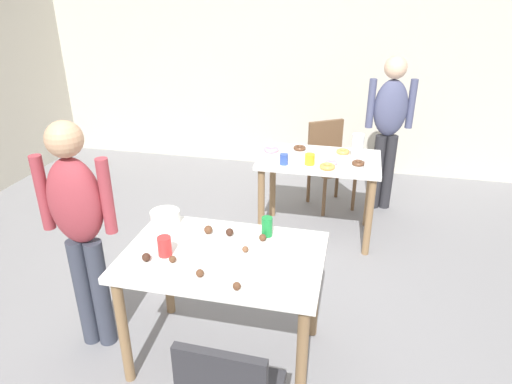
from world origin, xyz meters
The scene contains 29 objects.
ground_plane centered at (0.00, 0.00, 0.00)m, with size 6.40×6.40×0.00m, color gray.
wall_back centered at (0.00, 3.20, 1.30)m, with size 6.40×0.10×2.60m, color beige.
dining_table_near centered at (0.01, -0.19, 0.64)m, with size 1.13×0.75×0.75m.
dining_table_far centered at (0.39, 1.48, 0.63)m, with size 1.04×0.65×0.75m.
chair_far_table centered at (0.44, 2.14, 0.50)m, with size 0.55×0.55×0.87m.
person_girl_near centered at (-0.83, -0.25, 0.89)m, with size 0.45×0.23×1.48m.
person_adult_far centered at (0.98, 2.18, 0.92)m, with size 0.46×0.26×1.53m.
mixing_bowl centered at (-0.44, 0.07, 0.79)m, with size 0.19×0.19×0.08m, color white.
soda_can centered at (0.21, 0.07, 0.81)m, with size 0.07×0.07×0.12m, color #198438.
fork_near centered at (0.47, -0.24, 0.75)m, with size 0.17×0.02×0.01m, color silver.
cup_near_0 centered at (-0.30, -0.27, 0.81)m, with size 0.08×0.08×0.11m, color red.
cake_ball_0 centered at (-0.04, -0.43, 0.77)m, with size 0.04×0.04×0.04m, color brown.
cake_ball_1 centered at (-0.23, -0.33, 0.77)m, with size 0.04×0.04×0.04m, color brown.
cake_ball_2 centered at (-0.38, -0.35, 0.77)m, with size 0.05×0.05×0.05m, color #3D2319.
cake_ball_3 centered at (0.17, -0.49, 0.77)m, with size 0.04×0.04×0.04m, color brown.
cake_ball_4 centered at (0.20, 0.00, 0.77)m, with size 0.04×0.04×0.04m, color brown.
cake_ball_5 centered at (0.13, -0.14, 0.77)m, with size 0.04×0.04×0.04m, color brown.
cake_ball_6 centered at (-0.14, 0.01, 0.78)m, with size 0.05×0.05×0.05m, color brown.
cake_ball_7 centered at (-0.01, 0.01, 0.77)m, with size 0.05×0.05×0.05m, color #3D2319.
pitcher_far centered at (0.70, 1.49, 0.87)m, with size 0.10×0.10×0.23m, color white.
cup_far_0 centered at (0.33, 1.30, 0.80)m, with size 0.08×0.08×0.09m, color yellow.
cup_far_1 centered at (0.81, 1.28, 0.80)m, with size 0.08×0.08×0.09m, color white.
cup_far_2 centered at (0.11, 1.25, 0.80)m, with size 0.07×0.07×0.09m, color #3351B2.
donut_far_0 centered at (0.19, 1.64, 0.77)m, with size 0.11×0.11×0.03m, color brown.
donut_far_1 centered at (0.72, 1.38, 0.77)m, with size 0.11×0.11×0.03m, color brown.
donut_far_2 centered at (-0.05, 1.54, 0.77)m, with size 0.13×0.13×0.04m, color pink.
donut_far_3 centered at (0.58, 1.63, 0.77)m, with size 0.12×0.12×0.03m, color gold.
donut_far_4 centered at (0.48, 1.23, 0.77)m, with size 0.13×0.13×0.04m, color gold.
donut_far_5 centered at (0.50, 1.35, 0.77)m, with size 0.10×0.10×0.03m, color pink.
Camera 1 is at (0.68, -2.28, 2.15)m, focal length 32.10 mm.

